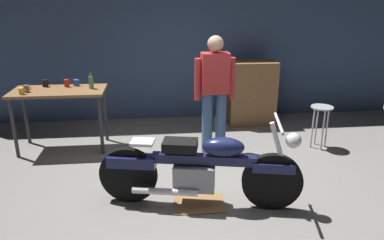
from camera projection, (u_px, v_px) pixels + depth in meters
ground_plane at (199, 192)px, 4.30m from camera, size 12.00×12.00×0.00m
back_wall at (180, 32)px, 6.41m from camera, size 8.00×0.12×3.10m
workbench at (59, 97)px, 5.25m from camera, size 1.30×0.64×0.90m
motorcycle at (201, 168)px, 3.90m from camera, size 2.16×0.74×1.00m
person_standing at (215, 90)px, 5.11m from camera, size 0.57×0.24×1.67m
shop_stool at (321, 116)px, 5.38m from camera, size 0.32×0.32×0.64m
wooden_dresser at (252, 93)px, 6.39m from camera, size 0.80×0.47×1.10m
drip_tray at (199, 204)px, 4.05m from camera, size 0.56×0.40×0.01m
mug_blue_enamel at (76, 83)px, 5.42m from camera, size 0.11×0.08×0.09m
mug_brown_stoneware at (26, 89)px, 5.08m from camera, size 0.11×0.08×0.10m
mug_red_diner at (67, 83)px, 5.36m from camera, size 0.11×0.07×0.11m
mug_yellow_tall at (22, 91)px, 4.97m from camera, size 0.10×0.07×0.09m
mug_black_matte at (45, 83)px, 5.37m from camera, size 0.12×0.08×0.10m
bottle at (91, 82)px, 5.25m from camera, size 0.06×0.06×0.24m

